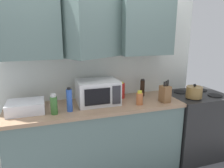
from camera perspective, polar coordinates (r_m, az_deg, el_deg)
wall_back_with_cabinets at (r=2.59m, az=-5.73°, el=10.27°), size 2.92×0.61×2.60m
counter_run at (r=2.69m, az=-4.05°, el=-14.52°), size 2.05×0.63×0.90m
stove_range at (r=3.27m, az=21.17°, el=-10.09°), size 0.76×0.64×0.91m
kettle at (r=2.89m, az=21.21°, el=-2.03°), size 0.20×0.20×0.18m
microwave at (r=2.51m, az=-3.86°, el=-2.13°), size 0.48×0.37×0.28m
dish_rack at (r=2.44m, az=-22.16°, el=-5.68°), size 0.38×0.30×0.12m
knife_block at (r=2.64m, az=14.07°, el=-2.54°), size 0.11×0.13×0.27m
bottle_blue_cleaner at (r=2.30m, az=-11.39°, el=-4.27°), size 0.06×0.06×0.26m
bottle_spice_jar at (r=2.50m, az=7.42°, el=-3.80°), size 0.08×0.08×0.17m
bottle_soy_dark at (r=2.81m, az=8.18°, el=-1.02°), size 0.06×0.06×0.23m
bottle_red_sauce at (r=2.71m, az=2.61°, el=-1.75°), size 0.08×0.08×0.21m
bottle_green_oil at (r=2.27m, az=-15.36°, el=-5.39°), size 0.07×0.07×0.22m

